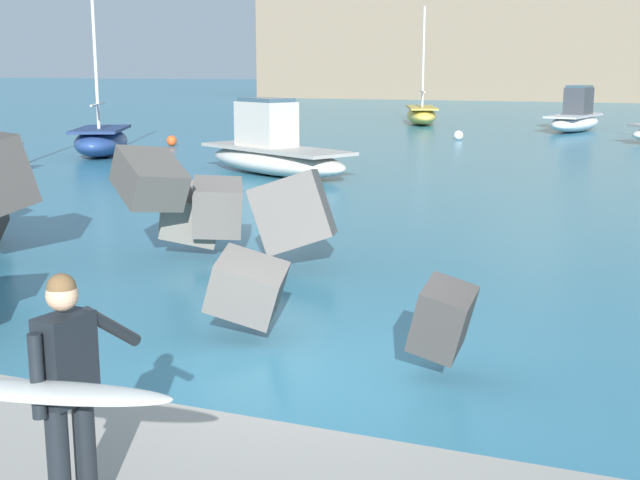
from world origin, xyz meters
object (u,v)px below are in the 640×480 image
Objects in this scene: boat_mid_left at (101,141)px; boat_mid_right at (576,118)px; boat_mid_centre at (274,152)px; surfer_with_board at (59,388)px; mooring_buoy_inner at (458,135)px; mooring_buoy_middle at (172,141)px; boat_far_left at (422,115)px.

boat_mid_right is (15.43, 19.62, 0.13)m from boat_mid_left.
boat_mid_left is 8.69m from boat_mid_centre.
boat_mid_right is at bearing 90.72° from surfer_with_board.
mooring_buoy_inner is at bearing -120.82° from boat_mid_right.
mooring_buoy_inner is 13.06m from mooring_buoy_middle.
mooring_buoy_inner is 1.00× the size of mooring_buoy_middle.
mooring_buoy_middle is (-8.14, 7.21, -0.49)m from boat_mid_centre.
boat_mid_left reaches higher than boat_mid_centre.
boat_mid_right is 8.78m from mooring_buoy_inner.
mooring_buoy_middle is at bearing -145.50° from mooring_buoy_inner.
surfer_with_board reaches higher than mooring_buoy_middle.
boat_far_left reaches higher than surfer_with_board.
boat_mid_centre is 23.26m from boat_mid_right.
boat_mid_right is 0.87× the size of boat_far_left.
boat_mid_left reaches higher than mooring_buoy_inner.
boat_mid_right is at bearing 72.18° from boat_mid_centre.
boat_mid_left is at bearing -92.18° from mooring_buoy_middle.
boat_mid_centre is (8.32, -2.52, 0.12)m from boat_mid_left.
surfer_with_board is 0.33× the size of boat_mid_centre.
boat_far_left is 10.76m from mooring_buoy_inner.
surfer_with_board is 27.46m from boat_mid_left.
mooring_buoy_middle is (-15.26, -14.93, -0.50)m from boat_mid_right.
boat_mid_centre reaches higher than mooring_buoy_inner.
boat_mid_left is at bearing 125.55° from surfer_with_board.
boat_mid_left is 14.35× the size of mooring_buoy_inner.
boat_mid_centre is 14.57× the size of mooring_buoy_middle.
boat_mid_right is (-0.53, 41.95, -0.56)m from surfer_with_board.
boat_mid_centre is (-7.64, 19.81, -0.56)m from surfer_with_board.
boat_mid_left is (-15.96, 22.33, -0.68)m from surfer_with_board.
boat_mid_centre is 14.57× the size of mooring_buoy_inner.
boat_far_left reaches higher than mooring_buoy_middle.
boat_mid_centre is 1.11× the size of boat_mid_right.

